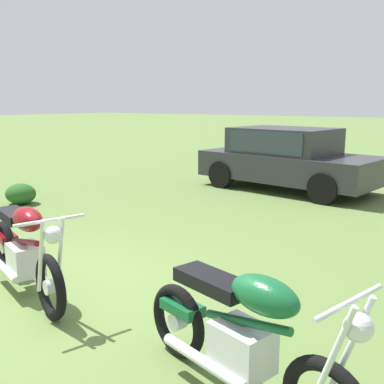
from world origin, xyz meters
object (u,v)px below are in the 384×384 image
Objects in this scene: motorcycle_maroon at (24,250)px; car_charcoal at (287,155)px; motorcycle_green at (242,335)px; shrub_low at (21,194)px.

car_charcoal reaches higher than motorcycle_maroon.
car_charcoal is (-0.09, 7.07, 0.31)m from motorcycle_maroon.
motorcycle_green is at bearing 12.97° from motorcycle_maroon.
motorcycle_maroon is 3.19× the size of shrub_low.
shrub_low is (-3.84, 2.59, -0.28)m from motorcycle_maroon.
shrub_low is at bearing -122.13° from car_charcoal.
car_charcoal reaches higher than motorcycle_green.
car_charcoal reaches higher than shrub_low.
car_charcoal is at bearing 108.55° from motorcycle_maroon.
shrub_low is (-6.56, 2.82, -0.27)m from motorcycle_green.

